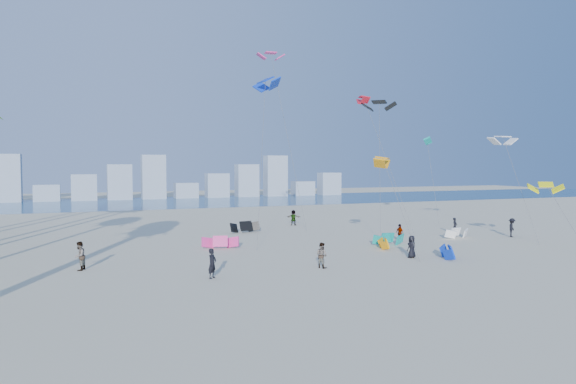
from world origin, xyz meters
name	(u,v)px	position (x,y,z in m)	size (l,w,h in m)	color
ground	(353,305)	(0.00, 0.00, 0.00)	(220.00, 220.00, 0.00)	beige
ocean	(153,203)	(0.00, 72.00, 0.01)	(220.00, 220.00, 0.00)	navy
kitesurfer_near	(212,264)	(-4.80, 8.21, 0.87)	(0.63, 0.42, 1.74)	black
kitesurfer_mid	(322,255)	(2.45, 8.74, 0.82)	(0.80, 0.62, 1.64)	gray
kitesurfers_far	(350,231)	(9.81, 18.68, 0.84)	(37.78, 22.72, 1.81)	black
grounded_kites	(335,238)	(8.00, 17.98, 0.45)	(24.42, 21.07, 1.02)	#ED348D
flying_kites	(377,112)	(13.72, 20.88, 11.41)	(25.68, 25.60, 18.49)	orange
distant_skyline	(140,183)	(-1.19, 82.00, 3.09)	(85.00, 3.00, 8.40)	#9EADBF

